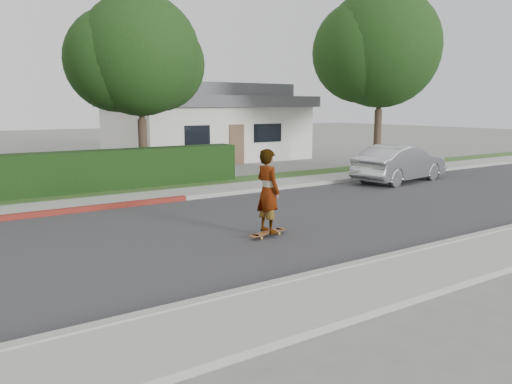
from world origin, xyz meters
TOP-DOWN VIEW (x-y plane):
  - ground at (0.00, 0.00)m, footprint 120.00×120.00m
  - road at (0.00, 0.00)m, footprint 60.00×8.00m
  - curb_near at (0.00, -4.10)m, footprint 60.00×0.20m
  - sidewalk_near at (0.00, -5.00)m, footprint 60.00×1.60m
  - curb_far at (0.00, 4.10)m, footprint 60.00×0.20m
  - sidewalk_far at (0.00, 5.00)m, footprint 60.00×1.60m
  - planting_strip at (0.00, 6.60)m, footprint 60.00×1.60m
  - hedge at (-3.00, 7.20)m, footprint 15.00×1.00m
  - tree_center at (1.49, 9.19)m, footprint 5.66×4.84m
  - tree_right at (12.49, 6.69)m, footprint 6.32×5.60m
  - house at (8.00, 16.00)m, footprint 10.60×8.60m
  - skateboard at (0.62, -1.19)m, footprint 1.15×0.45m
  - skateboarder at (0.62, -1.19)m, footprint 0.51×0.74m
  - car_silver at (10.08, 2.98)m, footprint 4.76×2.23m

SIDE VIEW (x-z plane):
  - ground at x=0.00m, z-range 0.00..0.00m
  - road at x=0.00m, z-range 0.00..0.01m
  - planting_strip at x=0.00m, z-range 0.00..0.10m
  - sidewalk_near at x=0.00m, z-range 0.00..0.12m
  - sidewalk_far at x=0.00m, z-range 0.00..0.12m
  - curb_near at x=0.00m, z-range 0.00..0.15m
  - curb_far at x=0.00m, z-range 0.00..0.15m
  - skateboard at x=0.62m, z-range 0.05..0.15m
  - hedge at x=-3.00m, z-range 0.00..1.50m
  - car_silver at x=10.08m, z-range 0.00..1.51m
  - skateboarder at x=0.62m, z-range 0.11..2.08m
  - house at x=8.00m, z-range -0.05..4.25m
  - tree_center at x=1.49m, z-range 1.18..8.62m
  - tree_right at x=12.49m, z-range 1.35..9.91m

